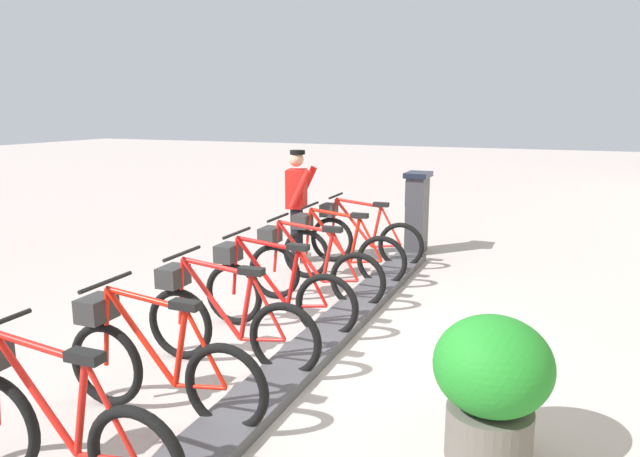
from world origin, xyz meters
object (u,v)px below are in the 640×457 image
object	(u,v)px
worker_near_rack	(297,201)
bike_docked_5	(154,362)
bike_docked_3	(272,290)
bike_docked_1	(338,250)
bike_docked_0	(361,236)
bike_docked_6	(52,425)
bike_docked_2	(309,268)
planter_bush	(492,381)
bike_docked_4	(223,320)
payment_kiosk	(417,211)

from	to	relation	value
worker_near_rack	bike_docked_5	bearing A→B (deg)	101.68
bike_docked_3	bike_docked_1	bearing A→B (deg)	-90.00
bike_docked_5	worker_near_rack	size ratio (longest dim) A/B	1.04
bike_docked_3	bike_docked_5	world-z (taller)	same
bike_docked_0	bike_docked_6	distance (m)	5.65
bike_docked_2	planter_bush	world-z (taller)	bike_docked_2
bike_docked_4	bike_docked_0	bearing A→B (deg)	-90.00
bike_docked_1	bike_docked_0	bearing A→B (deg)	-90.00
payment_kiosk	bike_docked_2	size ratio (longest dim) A/B	0.74
bike_docked_5	worker_near_rack	bearing A→B (deg)	-78.32
bike_docked_1	bike_docked_2	xyz separation A→B (m)	(0.00, 0.94, 0.00)
bike_docked_5	bike_docked_6	size ratio (longest dim) A/B	1.00
bike_docked_1	worker_near_rack	distance (m)	1.30
payment_kiosk	bike_docked_3	bearing A→B (deg)	81.61
payment_kiosk	bike_docked_3	size ratio (longest dim) A/B	0.74
worker_near_rack	bike_docked_6	bearing A→B (deg)	99.71
bike_docked_4	planter_bush	size ratio (longest dim) A/B	1.77
bike_docked_0	bike_docked_6	size ratio (longest dim) A/B	1.00
bike_docked_6	planter_bush	size ratio (longest dim) A/B	1.77
bike_docked_4	worker_near_rack	bearing A→B (deg)	-75.38
payment_kiosk	bike_docked_0	distance (m)	1.22
payment_kiosk	bike_docked_6	distance (m)	6.73
payment_kiosk	worker_near_rack	size ratio (longest dim) A/B	0.77
worker_near_rack	bike_docked_1	bearing A→B (deg)	140.88
bike_docked_2	bike_docked_4	distance (m)	1.88
bike_docked_0	planter_bush	distance (m)	4.90
payment_kiosk	worker_near_rack	distance (m)	1.96
bike_docked_1	worker_near_rack	world-z (taller)	worker_near_rack
bike_docked_5	worker_near_rack	xyz separation A→B (m)	(0.94, -4.53, 0.48)
bike_docked_3	planter_bush	xyz separation A→B (m)	(-2.35, 1.48, 0.11)
bike_docked_4	bike_docked_2	bearing A→B (deg)	-90.00
payment_kiosk	bike_docked_6	bearing A→B (deg)	85.12
bike_docked_0	bike_docked_4	distance (m)	3.77
bike_docked_3	worker_near_rack	bearing A→B (deg)	-70.51
payment_kiosk	bike_docked_4	world-z (taller)	payment_kiosk
payment_kiosk	bike_docked_1	size ratio (longest dim) A/B	0.74
bike_docked_0	bike_docked_3	size ratio (longest dim) A/B	1.00
bike_docked_2	bike_docked_0	bearing A→B (deg)	-90.00
planter_bush	bike_docked_5	bearing A→B (deg)	9.81
bike_docked_0	bike_docked_2	bearing A→B (deg)	90.00
bike_docked_3	worker_near_rack	xyz separation A→B (m)	(0.94, -2.64, 0.48)
bike_docked_1	planter_bush	world-z (taller)	bike_docked_1
bike_docked_4	worker_near_rack	distance (m)	3.74
planter_bush	worker_near_rack	bearing A→B (deg)	-51.46
bike_docked_2	bike_docked_4	xyz separation A→B (m)	(0.00, 1.88, 0.00)
payment_kiosk	bike_docked_5	xyz separation A→B (m)	(0.57, 5.76, -0.24)
bike_docked_4	bike_docked_6	distance (m)	1.88
bike_docked_0	bike_docked_5	xyz separation A→B (m)	(0.00, 4.71, 0.00)
bike_docked_0	bike_docked_5	size ratio (longest dim) A/B	1.00
bike_docked_2	bike_docked_4	bearing A→B (deg)	90.00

